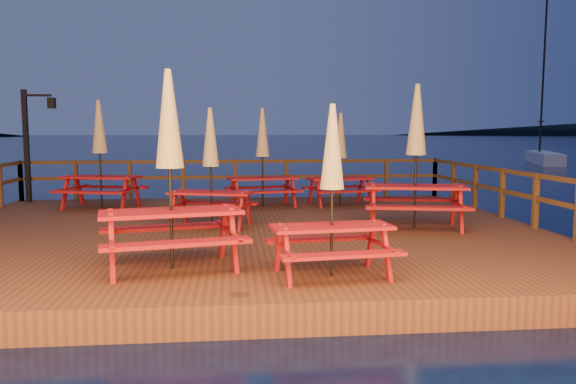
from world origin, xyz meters
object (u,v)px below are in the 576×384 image
lamp_post (32,135)px  picnic_table_1 (170,167)px  picnic_table_0 (416,154)px  picnic_table_2 (332,188)px  sailboat (543,158)px

lamp_post → picnic_table_1: size_ratio=1.09×
picnic_table_0 → picnic_table_2: size_ratio=1.24×
picnic_table_0 → picnic_table_1: picnic_table_0 is taller
picnic_table_0 → picnic_table_1: bearing=-135.2°
lamp_post → picnic_table_1: bearing=-60.2°
sailboat → picnic_table_0: (-18.14, -26.72, 1.48)m
picnic_table_1 → picnic_table_2: 2.25m
sailboat → picnic_table_1: (-22.58, -29.59, 1.44)m
lamp_post → sailboat: size_ratio=0.26×
picnic_table_0 → picnic_table_1: size_ratio=1.02×
sailboat → picnic_table_1: sailboat is taller
picnic_table_1 → sailboat: bearing=40.2°
picnic_table_0 → lamp_post: bearing=162.9°
lamp_post → picnic_table_0: (8.90, -4.93, -0.33)m
picnic_table_0 → picnic_table_2: 4.16m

